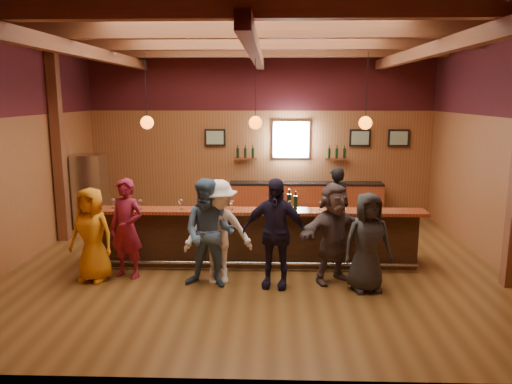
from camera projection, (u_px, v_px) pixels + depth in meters
room at (256, 94)px, 9.07m from camera, size 9.04×9.00×4.52m
bar_counter at (257, 235)px, 9.68m from camera, size 6.30×1.07×1.11m
back_bar_cabinet at (306, 200)px, 13.15m from camera, size 4.00×0.52×0.95m
window at (291, 140)px, 13.08m from camera, size 0.95×0.09×0.95m
framed_pictures at (324, 138)px, 13.04m from camera, size 5.35×0.05×0.45m
wine_shelves at (291, 156)px, 13.10m from camera, size 3.00×0.18×0.30m
pendant_lights at (255, 122)px, 9.11m from camera, size 4.24×0.24×1.37m
stainless_fridge at (91, 191)px, 12.14m from camera, size 0.70×0.70×1.80m
customer_orange at (92, 235)px, 8.61m from camera, size 0.91×0.70×1.65m
customer_redvest at (127, 228)px, 8.78m from camera, size 0.75×0.60×1.78m
customer_denim at (209, 233)px, 8.34m from camera, size 1.01×0.85×1.85m
customer_white at (218, 232)px, 8.52m from camera, size 1.24×0.82×1.80m
customer_navy at (275, 233)px, 8.32m from camera, size 1.16×0.65×1.87m
customer_brown at (334, 233)px, 8.55m from camera, size 1.64×1.31×1.74m
customer_dark at (368, 242)px, 8.16m from camera, size 0.90×0.67×1.66m
bartender at (335, 206)px, 10.78m from camera, size 0.65×0.46×1.69m
ice_bucket at (277, 202)px, 9.29m from camera, size 0.23×0.23×0.25m
bottle_a at (289, 201)px, 9.34m from camera, size 0.08×0.08×0.36m
bottle_b at (296, 202)px, 9.27m from camera, size 0.07×0.07×0.34m
glass_a at (113, 201)px, 9.34m from camera, size 0.08×0.08×0.19m
glass_b at (140, 202)px, 9.23m from camera, size 0.09×0.09×0.19m
glass_c at (181, 202)px, 9.23m from camera, size 0.09×0.09×0.20m
glass_d at (201, 204)px, 9.18m from camera, size 0.07×0.07×0.16m
glass_e at (232, 203)px, 9.23m from camera, size 0.08×0.08×0.17m
glass_f at (290, 203)px, 9.14m from camera, size 0.09×0.09×0.20m
glass_g at (321, 204)px, 9.19m from camera, size 0.07×0.07×0.16m
glass_h at (369, 205)px, 9.12m from camera, size 0.07×0.07×0.16m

